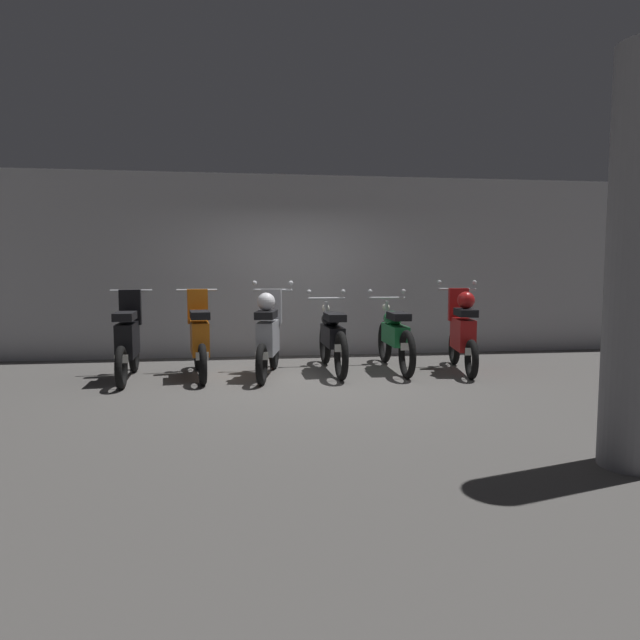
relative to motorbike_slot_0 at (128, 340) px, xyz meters
name	(u,v)px	position (x,y,z in m)	size (l,w,h in m)	color
ground_plane	(305,382)	(2.29, -0.46, -0.52)	(80.00, 80.00, 0.00)	#565451
back_wall	(290,266)	(2.29, 1.89, 0.98)	(16.00, 0.30, 3.00)	#ADADB2
motorbike_slot_0	(128,340)	(0.00, 0.00, 0.00)	(0.56, 1.68, 1.18)	black
motorbike_slot_1	(199,338)	(0.91, 0.09, 0.00)	(0.56, 1.68, 1.18)	black
motorbike_slot_2	(268,335)	(1.84, -0.02, 0.04)	(0.58, 1.67, 1.29)	black
motorbike_slot_3	(332,337)	(2.75, 0.22, -0.03)	(0.59, 1.95, 1.15)	black
motorbike_slot_4	(395,336)	(3.67, 0.23, -0.03)	(0.59, 1.95, 1.15)	black
motorbike_slot_5	(462,332)	(4.59, -0.02, 0.04)	(0.58, 1.67, 1.29)	black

